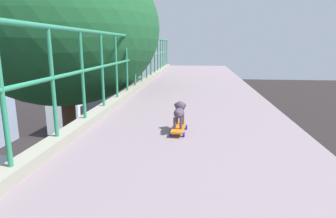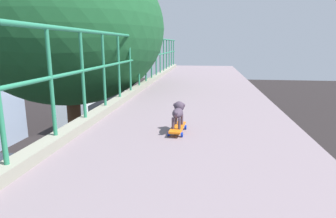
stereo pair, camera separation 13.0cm
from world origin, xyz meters
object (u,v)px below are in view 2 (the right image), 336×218
car_grey_sixth (1,177)px  city_bus (97,102)px  toy_skateboard (178,128)px  small_dog (178,111)px

car_grey_sixth → city_bus: (-0.33, 13.66, 1.01)m
toy_skateboard → small_dog: 0.22m
small_dog → car_grey_sixth: bearing=139.1°
city_bus → toy_skateboard: size_ratio=20.62×
car_grey_sixth → small_dog: (9.59, -8.30, 5.55)m
toy_skateboard → car_grey_sixth: bearing=139.0°
car_grey_sixth → toy_skateboard: (9.59, -8.34, 5.33)m
toy_skateboard → small_dog: size_ratio=1.29×
city_bus → small_dog: (9.92, -21.96, 4.54)m
city_bus → small_dog: 24.52m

